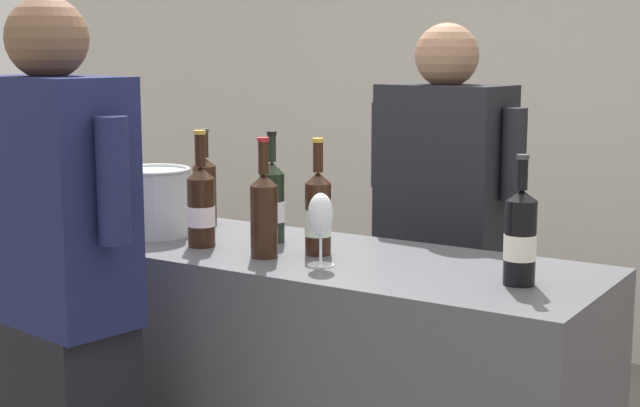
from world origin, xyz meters
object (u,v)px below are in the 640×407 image
object	(u,v)px
wine_bottle_4	(201,205)
wine_bottle_6	(272,202)
wine_bottle_2	(520,237)
person_guest	(61,336)
wine_bottle_0	(205,188)
wine_bottle_3	(69,185)
ice_bucket	(153,201)
person_server	(442,277)
wine_glass	(321,217)
wine_bottle_1	(264,212)
wine_bottle_5	(318,213)

from	to	relation	value
wine_bottle_4	wine_bottle_6	size ratio (longest dim) A/B	1.03
wine_bottle_2	person_guest	size ratio (longest dim) A/B	0.19
wine_bottle_0	wine_bottle_3	size ratio (longest dim) A/B	0.91
wine_bottle_2	ice_bucket	world-z (taller)	wine_bottle_2
ice_bucket	person_guest	size ratio (longest dim) A/B	0.14
wine_bottle_3	wine_bottle_6	xyz separation A→B (m)	(0.80, 0.09, -0.00)
wine_bottle_2	person_server	world-z (taller)	person_server
wine_bottle_3	wine_glass	xyz separation A→B (m)	(1.11, -0.11, 0.01)
person_guest	ice_bucket	bearing A→B (deg)	106.42
wine_bottle_1	wine_bottle_3	size ratio (longest dim) A/B	0.96
wine_bottle_2	person_guest	world-z (taller)	person_guest
wine_bottle_1	wine_bottle_2	xyz separation A→B (m)	(0.74, 0.09, -0.01)
ice_bucket	wine_bottle_2	bearing A→B (deg)	0.68
wine_glass	ice_bucket	size ratio (longest dim) A/B	0.84
wine_bottle_2	person_server	bearing A→B (deg)	128.15
wine_bottle_6	wine_bottle_2	bearing A→B (deg)	-7.02
wine_bottle_4	ice_bucket	bearing A→B (deg)	167.28
wine_bottle_5	person_guest	world-z (taller)	person_guest
person_guest	wine_bottle_0	bearing A→B (deg)	99.63
wine_bottle_4	person_guest	xyz separation A→B (m)	(-0.08, -0.50, -0.29)
wine_bottle_0	wine_bottle_3	world-z (taller)	wine_bottle_3
person_server	person_guest	bearing A→B (deg)	-113.74
wine_bottle_0	wine_glass	bearing A→B (deg)	-24.60
wine_bottle_5	wine_bottle_2	bearing A→B (deg)	-2.23
person_server	wine_bottle_5	bearing A→B (deg)	-99.01
wine_bottle_5	wine_bottle_6	size ratio (longest dim) A/B	0.99
wine_bottle_0	person_server	distance (m)	0.87
wine_bottle_1	wine_bottle_5	world-z (taller)	wine_bottle_1
wine_bottle_1	ice_bucket	world-z (taller)	wine_bottle_1
wine_bottle_0	wine_bottle_6	bearing A→B (deg)	-16.03
wine_bottle_5	person_server	bearing A→B (deg)	80.99
wine_bottle_0	ice_bucket	world-z (taller)	wine_bottle_0
wine_bottle_1	person_guest	xyz separation A→B (m)	(-0.33, -0.48, -0.30)
wine_bottle_6	wine_glass	bearing A→B (deg)	-33.21
wine_bottle_0	wine_bottle_1	distance (m)	0.54
wine_bottle_1	wine_bottle_6	xyz separation A→B (m)	(-0.11, 0.19, -0.01)
wine_bottle_3	person_server	size ratio (longest dim) A/B	0.21
wine_bottle_3	wine_bottle_0	bearing A→B (deg)	23.00
wine_bottle_2	wine_bottle_4	xyz separation A→B (m)	(-0.98, -0.07, 0.00)
wine_bottle_3	person_server	distance (m)	1.33
wine_bottle_2	wine_bottle_6	distance (m)	0.85
wine_bottle_2	wine_bottle_3	bearing A→B (deg)	179.49
wine_bottle_3	person_guest	world-z (taller)	person_guest
wine_bottle_5	wine_glass	world-z (taller)	wine_bottle_5
wine_bottle_4	ice_bucket	world-z (taller)	wine_bottle_4
wine_bottle_3	wine_bottle_4	world-z (taller)	wine_bottle_3
wine_bottle_0	wine_bottle_3	bearing A→B (deg)	-157.00
wine_glass	ice_bucket	distance (m)	0.69
wine_bottle_4	wine_glass	xyz separation A→B (m)	(0.45, -0.03, 0.01)
wine_bottle_4	ice_bucket	size ratio (longest dim) A/B	1.46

